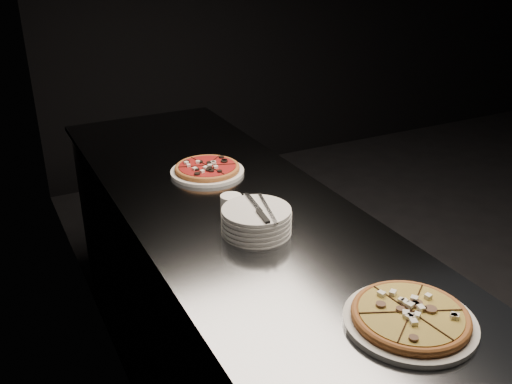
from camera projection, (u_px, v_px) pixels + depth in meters
name	position (u px, v px, depth m)	size (l,w,h in m)	color
wall_left	(121.00, 84.00, 1.59)	(0.02, 5.00, 2.80)	black
counter	(243.00, 321.00, 2.13)	(0.74, 2.44, 0.92)	slate
pizza_mushroom	(410.00, 317.00, 1.37)	(0.38, 0.38, 0.04)	white
pizza_tomato	(207.00, 169.00, 2.23)	(0.32, 0.32, 0.03)	white
plate_stack	(256.00, 221.00, 1.79)	(0.22, 0.22, 0.08)	white
cutlery	(261.00, 210.00, 1.76)	(0.11, 0.23, 0.01)	silver
ramekin	(231.00, 204.00, 1.92)	(0.07, 0.07, 0.06)	white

